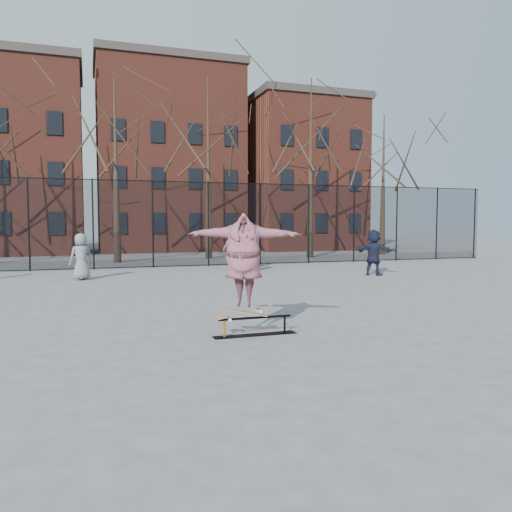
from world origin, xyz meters
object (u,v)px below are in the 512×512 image
object	(u,v)px
bystander_extra	(245,252)
skater	(244,265)
skate_rail	(255,328)
bystander_red	(247,251)
bystander_white	(236,249)
bystander_grey	(81,257)
bystander_navy	(374,252)
skateboard	(244,314)

from	to	relation	value
bystander_extra	skater	bearing A→B (deg)	41.40
skate_rail	bystander_red	xyz separation A→B (m)	(3.83, 12.54, 0.65)
bystander_white	bystander_extra	bearing A→B (deg)	94.74
skate_rail	bystander_grey	distance (m)	10.88
bystander_extra	bystander_white	bearing A→B (deg)	-117.78
bystander_extra	bystander_navy	bearing A→B (deg)	121.82
skateboard	skater	world-z (taller)	skater
skater	bystander_grey	size ratio (longest dim) A/B	1.25
skate_rail	bystander_red	size ratio (longest dim) A/B	1.02
skateboard	skater	distance (m)	0.92
skate_rail	bystander_white	distance (m)	12.26
skater	bystander_red	world-z (taller)	skater
skateboard	bystander_navy	world-z (taller)	bystander_navy
bystander_red	skate_rail	bearing A→B (deg)	67.29
bystander_navy	bystander_extra	size ratio (longest dim) A/B	1.06
bystander_white	bystander_red	bearing A→B (deg)	-136.12
bystander_red	bystander_navy	world-z (taller)	bystander_navy
bystander_grey	skater	bearing A→B (deg)	84.62
skateboard	bystander_grey	world-z (taller)	bystander_grey
bystander_grey	skateboard	bearing A→B (deg)	84.62
bystander_red	bystander_extra	size ratio (longest dim) A/B	0.92
skater	bystander_navy	size ratio (longest dim) A/B	1.17
bystander_red	bystander_extra	distance (m)	1.98
bystander_navy	bystander_extra	distance (m)	5.15
skate_rail	skateboard	xyz separation A→B (m)	(-0.22, 0.00, 0.27)
bystander_white	bystander_navy	world-z (taller)	bystander_white
skateboard	bystander_navy	bearing A→B (deg)	46.46
bystander_white	bystander_extra	distance (m)	1.15
skateboard	bystander_red	size ratio (longest dim) A/B	0.59
bystander_navy	skateboard	bearing A→B (deg)	99.29
bystander_navy	skate_rail	bearing A→B (deg)	100.09
skate_rail	skater	world-z (taller)	skater
bystander_white	bystander_navy	size ratio (longest dim) A/B	1.03
bystander_red	bystander_white	bearing A→B (deg)	36.81
skate_rail	bystander_extra	size ratio (longest dim) A/B	0.94
bystander_grey	bystander_red	bearing A→B (deg)	175.79
skate_rail	bystander_grey	bearing A→B (deg)	107.12
skater	bystander_white	bearing A→B (deg)	98.67
bystander_grey	bystander_white	bearing A→B (deg)	171.84
bystander_grey	bystander_red	distance (m)	7.35
bystander_grey	bystander_white	size ratio (longest dim) A/B	0.92
skate_rail	bystander_red	distance (m)	13.13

